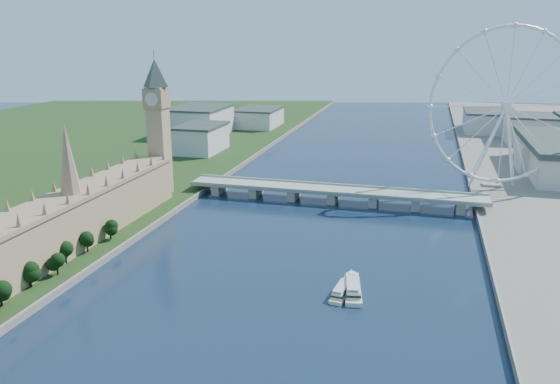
% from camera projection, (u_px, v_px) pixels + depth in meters
% --- Properties ---
extents(parliament_range, '(24.00, 200.00, 70.00)m').
position_uv_depth(parliament_range, '(74.00, 218.00, 311.75)').
color(parliament_range, tan).
rests_on(parliament_range, ground).
extents(big_ben, '(20.02, 20.02, 110.00)m').
position_uv_depth(big_ben, '(157.00, 110.00, 398.66)').
color(big_ben, tan).
rests_on(big_ben, ground).
extents(westminster_bridge, '(220.00, 22.00, 9.50)m').
position_uv_depth(westminster_bridge, '(333.00, 193.00, 403.90)').
color(westminster_bridge, gray).
rests_on(westminster_bridge, ground).
extents(london_eye, '(113.60, 39.12, 124.30)m').
position_uv_depth(london_eye, '(506.00, 107.00, 408.34)').
color(london_eye, silver).
rests_on(london_eye, ground).
extents(county_hall, '(54.00, 144.00, 35.00)m').
position_uv_depth(county_hall, '(553.00, 175.00, 482.94)').
color(county_hall, beige).
rests_on(county_hall, ground).
extents(city_skyline, '(505.00, 280.00, 32.00)m').
position_uv_depth(city_skyline, '(404.00, 126.00, 632.69)').
color(city_skyline, beige).
rests_on(city_skyline, ground).
extents(tour_boat_near, '(9.55, 26.11, 5.59)m').
position_uv_depth(tour_boat_near, '(341.00, 295.00, 259.78)').
color(tour_boat_near, beige).
rests_on(tour_boat_near, ground).
extents(tour_boat_far, '(13.39, 32.34, 6.96)m').
position_uv_depth(tour_boat_far, '(353.00, 293.00, 261.38)').
color(tour_boat_far, beige).
rests_on(tour_boat_far, ground).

